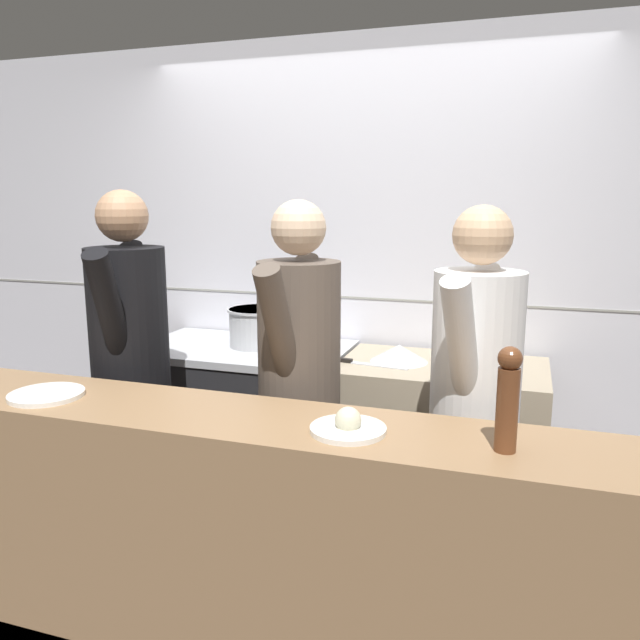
{
  "coord_description": "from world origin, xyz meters",
  "views": [
    {
      "loc": [
        0.89,
        -2.19,
        1.72
      ],
      "look_at": [
        -0.02,
        0.56,
        1.15
      ],
      "focal_mm": 35.0,
      "sensor_mm": 36.0,
      "label": 1
    }
  ],
  "objects_px": {
    "oven_range": "(245,423)",
    "chefs_knife": "(362,363)",
    "mixing_bowl_steel": "(399,353)",
    "plated_dish_appetiser": "(348,426)",
    "pepper_mill": "(508,397)",
    "chef_sous": "(299,381)",
    "stock_pot": "(257,326)",
    "chef_head_cook": "(131,360)",
    "chef_line": "(474,400)",
    "plated_dish_main": "(46,395)"
  },
  "relations": [
    {
      "from": "chefs_knife",
      "to": "plated_dish_appetiser",
      "type": "relative_size",
      "value": 1.64
    },
    {
      "from": "plated_dish_appetiser",
      "to": "plated_dish_main",
      "type": "bearing_deg",
      "value": -179.42
    },
    {
      "from": "stock_pot",
      "to": "chef_sous",
      "type": "height_order",
      "value": "chef_sous"
    },
    {
      "from": "oven_range",
      "to": "stock_pot",
      "type": "distance_m",
      "value": 0.57
    },
    {
      "from": "chefs_knife",
      "to": "stock_pot",
      "type": "bearing_deg",
      "value": 165.6
    },
    {
      "from": "chef_head_cook",
      "to": "chef_line",
      "type": "bearing_deg",
      "value": -15.66
    },
    {
      "from": "chef_head_cook",
      "to": "chefs_knife",
      "type": "bearing_deg",
      "value": 14.61
    },
    {
      "from": "chef_sous",
      "to": "mixing_bowl_steel",
      "type": "bearing_deg",
      "value": 68.01
    },
    {
      "from": "chef_line",
      "to": "chef_head_cook",
      "type": "bearing_deg",
      "value": -168.82
    },
    {
      "from": "chef_line",
      "to": "plated_dish_main",
      "type": "bearing_deg",
      "value": -149.03
    },
    {
      "from": "chef_head_cook",
      "to": "mixing_bowl_steel",
      "type": "bearing_deg",
      "value": 15.2
    },
    {
      "from": "oven_range",
      "to": "chefs_knife",
      "type": "relative_size",
      "value": 2.83
    },
    {
      "from": "stock_pot",
      "to": "plated_dish_appetiser",
      "type": "xyz_separation_m",
      "value": [
        0.89,
        -1.28,
        -0.02
      ]
    },
    {
      "from": "pepper_mill",
      "to": "oven_range",
      "type": "bearing_deg",
      "value": 139.49
    },
    {
      "from": "mixing_bowl_steel",
      "to": "pepper_mill",
      "type": "xyz_separation_m",
      "value": [
        0.56,
        -1.23,
        0.21
      ]
    },
    {
      "from": "chef_head_cook",
      "to": "chef_sous",
      "type": "distance_m",
      "value": 0.84
    },
    {
      "from": "chef_sous",
      "to": "stock_pot",
      "type": "bearing_deg",
      "value": 126.21
    },
    {
      "from": "oven_range",
      "to": "stock_pot",
      "type": "height_order",
      "value": "stock_pot"
    },
    {
      "from": "chefs_knife",
      "to": "mixing_bowl_steel",
      "type": "bearing_deg",
      "value": 34.49
    },
    {
      "from": "chef_head_cook",
      "to": "chef_line",
      "type": "distance_m",
      "value": 1.56
    },
    {
      "from": "oven_range",
      "to": "stock_pot",
      "type": "xyz_separation_m",
      "value": [
        0.07,
        0.05,
        0.56
      ]
    },
    {
      "from": "chef_line",
      "to": "chef_sous",
      "type": "bearing_deg",
      "value": -168.26
    },
    {
      "from": "pepper_mill",
      "to": "chef_line",
      "type": "relative_size",
      "value": 0.19
    },
    {
      "from": "pepper_mill",
      "to": "chef_sous",
      "type": "distance_m",
      "value": 1.03
    },
    {
      "from": "plated_dish_appetiser",
      "to": "chef_line",
      "type": "xyz_separation_m",
      "value": [
        0.36,
        0.55,
        -0.05
      ]
    },
    {
      "from": "chef_sous",
      "to": "chef_line",
      "type": "relative_size",
      "value": 1.01
    },
    {
      "from": "oven_range",
      "to": "chef_head_cook",
      "type": "xyz_separation_m",
      "value": [
        -0.25,
        -0.69,
        0.52
      ]
    },
    {
      "from": "oven_range",
      "to": "pepper_mill",
      "type": "height_order",
      "value": "pepper_mill"
    },
    {
      "from": "oven_range",
      "to": "plated_dish_appetiser",
      "type": "bearing_deg",
      "value": -52.21
    },
    {
      "from": "plated_dish_main",
      "to": "chef_head_cook",
      "type": "height_order",
      "value": "chef_head_cook"
    },
    {
      "from": "plated_dish_appetiser",
      "to": "chef_head_cook",
      "type": "relative_size",
      "value": 0.14
    },
    {
      "from": "mixing_bowl_steel",
      "to": "chef_head_cook",
      "type": "xyz_separation_m",
      "value": [
        -1.13,
        -0.68,
        0.04
      ]
    },
    {
      "from": "pepper_mill",
      "to": "chef_line",
      "type": "bearing_deg",
      "value": 103.38
    },
    {
      "from": "oven_range",
      "to": "chefs_knife",
      "type": "bearing_deg",
      "value": -9.31
    },
    {
      "from": "plated_dish_appetiser",
      "to": "pepper_mill",
      "type": "xyz_separation_m",
      "value": [
        0.49,
        -0.0,
        0.15
      ]
    },
    {
      "from": "plated_dish_main",
      "to": "chef_sous",
      "type": "relative_size",
      "value": 0.16
    },
    {
      "from": "chef_sous",
      "to": "oven_range",
      "type": "bearing_deg",
      "value": 131.54
    },
    {
      "from": "chef_line",
      "to": "plated_dish_appetiser",
      "type": "bearing_deg",
      "value": -111.84
    },
    {
      "from": "chefs_knife",
      "to": "oven_range",
      "type": "bearing_deg",
      "value": 170.69
    },
    {
      "from": "stock_pot",
      "to": "chef_line",
      "type": "bearing_deg",
      "value": -30.36
    },
    {
      "from": "oven_range",
      "to": "plated_dish_appetiser",
      "type": "relative_size",
      "value": 4.64
    },
    {
      "from": "plated_dish_appetiser",
      "to": "chef_sous",
      "type": "height_order",
      "value": "chef_sous"
    },
    {
      "from": "oven_range",
      "to": "pepper_mill",
      "type": "relative_size",
      "value": 3.59
    },
    {
      "from": "mixing_bowl_steel",
      "to": "plated_dish_appetiser",
      "type": "xyz_separation_m",
      "value": [
        0.08,
        -1.23,
        0.06
      ]
    },
    {
      "from": "mixing_bowl_steel",
      "to": "plated_dish_appetiser",
      "type": "relative_size",
      "value": 1.19
    },
    {
      "from": "plated_dish_main",
      "to": "stock_pot",
      "type": "bearing_deg",
      "value": 76.9
    },
    {
      "from": "plated_dish_appetiser",
      "to": "chef_line",
      "type": "distance_m",
      "value": 0.66
    },
    {
      "from": "stock_pot",
      "to": "pepper_mill",
      "type": "bearing_deg",
      "value": -43.0
    },
    {
      "from": "mixing_bowl_steel",
      "to": "chef_head_cook",
      "type": "height_order",
      "value": "chef_head_cook"
    },
    {
      "from": "stock_pot",
      "to": "chefs_knife",
      "type": "xyz_separation_m",
      "value": [
        0.65,
        -0.17,
        -0.12
      ]
    }
  ]
}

